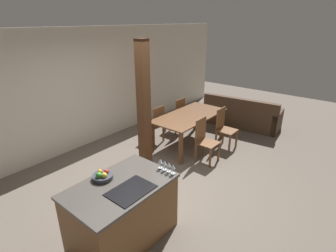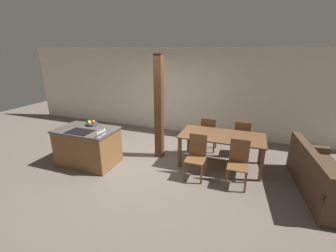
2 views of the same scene
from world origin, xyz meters
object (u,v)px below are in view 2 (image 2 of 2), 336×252
couch (322,179)px  timber_post (159,108)px  wine_glass_far (102,131)px  dining_table (222,139)px  fruit_bowl (91,123)px  wine_glass_near (98,133)px  dining_chair_far_left (208,134)px  kitchen_island (88,146)px  dining_chair_near_right (238,162)px  wine_glass_middle (100,132)px  wine_glass_end (104,129)px  dining_chair_far_right (242,138)px  dining_chair_near_left (196,156)px

couch → timber_post: bearing=77.2°
wine_glass_far → dining_table: bearing=27.2°
couch → fruit_bowl: bearing=86.9°
couch → wine_glass_near: bearing=95.8°
fruit_bowl → timber_post: timber_post is taller
wine_glass_near → wine_glass_far: 0.15m
dining_chair_far_left → kitchen_island: bearing=33.4°
dining_chair_near_right → wine_glass_near: bearing=-166.5°
wine_glass_near → dining_chair_near_right: 2.92m
wine_glass_middle → couch: 4.47m
couch → wine_glass_end: bearing=93.0°
wine_glass_far → dining_chair_far_left: bearing=44.6°
fruit_bowl → wine_glass_near: size_ratio=1.91×
dining_chair_near_right → dining_chair_far_left: same height
timber_post → dining_chair_far_right: bearing=20.4°
wine_glass_near → wine_glass_end: (0.00, 0.23, 0.00)m
wine_glass_end → wine_glass_near: bearing=-90.0°
wine_glass_middle → wine_glass_end: same height
kitchen_island → timber_post: bearing=33.5°
dining_chair_near_left → timber_post: 1.51m
wine_glass_near → couch: size_ratio=0.07×
fruit_bowl → dining_chair_near_right: size_ratio=0.29×
timber_post → wine_glass_middle: bearing=-123.4°
dining_chair_far_left → timber_post: (-1.11, -0.73, 0.78)m
fruit_bowl → timber_post: bearing=24.4°
wine_glass_far → fruit_bowl: bearing=143.6°
wine_glass_end → couch: (4.33, 0.70, -0.71)m
wine_glass_middle → dining_chair_near_left: size_ratio=0.15×
timber_post → dining_chair_far_left: bearing=33.4°
kitchen_island → dining_chair_far_left: bearing=33.4°
wine_glass_middle → dining_chair_near_right: 2.90m
dining_chair_far_right → couch: (1.53, -1.14, -0.20)m
wine_glass_end → dining_table: size_ratio=0.08×
dining_chair_far_right → timber_post: timber_post is taller
wine_glass_near → dining_chair_far_right: size_ratio=0.15×
dining_chair_far_left → timber_post: size_ratio=0.37×
kitchen_island → dining_chair_near_left: 2.58m
wine_glass_near → dining_chair_near_right: bearing=13.5°
wine_glass_middle → timber_post: (0.83, 1.26, 0.28)m
kitchen_island → wine_glass_end: bearing=-13.5°
dining_chair_near_left → timber_post: (-1.11, 0.66, 0.78)m
wine_glass_middle → dining_table: wine_glass_middle is taller
dining_table → dining_chair_far_right: (0.43, 0.70, -0.18)m
dining_chair_near_left → wine_glass_far: bearing=-164.9°
wine_glass_near → wine_glass_middle: size_ratio=1.00×
dining_chair_far_left → timber_post: 1.55m
dining_table → dining_chair_far_left: 0.84m
fruit_bowl → timber_post: size_ratio=0.11×
dining_chair_near_left → timber_post: timber_post is taller
dining_chair_near_left → dining_chair_near_right: bearing=0.0°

